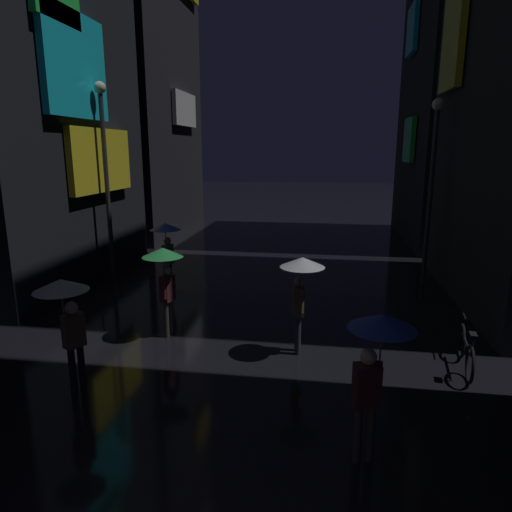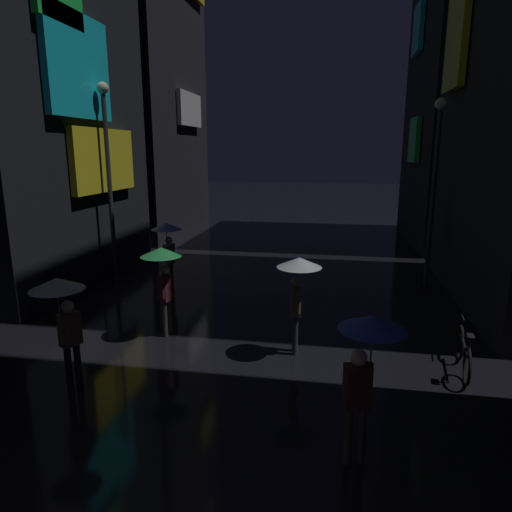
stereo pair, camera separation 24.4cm
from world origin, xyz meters
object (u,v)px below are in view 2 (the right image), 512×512
(pedestrian_near_crossing_clear, at_px, (61,303))
(streetlamp_left_far, at_px, (108,162))
(pedestrian_foreground_left_clear, at_px, (298,279))
(streetlamp_right_far, at_px, (435,172))
(bicycle_parked_at_storefront, at_px, (464,353))
(pedestrian_midstreet_centre_blue, at_px, (367,348))
(pedestrian_far_right_blue, at_px, (167,238))
(pedestrian_foreground_right_green, at_px, (163,267))

(pedestrian_near_crossing_clear, relative_size, streetlamp_left_far, 0.34)
(pedestrian_near_crossing_clear, bearing_deg, pedestrian_foreground_left_clear, 29.79)
(streetlamp_left_far, xyz_separation_m, streetlamp_right_far, (10.00, 1.37, -0.27))
(pedestrian_near_crossing_clear, relative_size, bicycle_parked_at_storefront, 1.17)
(pedestrian_near_crossing_clear, bearing_deg, pedestrian_midstreet_centre_blue, -10.90)
(bicycle_parked_at_storefront, height_order, streetlamp_right_far, streetlamp_right_far)
(pedestrian_far_right_blue, bearing_deg, pedestrian_midstreet_centre_blue, -52.09)
(bicycle_parked_at_storefront, distance_m, streetlamp_right_far, 6.92)
(pedestrian_foreground_left_clear, xyz_separation_m, bicycle_parked_at_storefront, (3.23, -0.15, -1.28))
(pedestrian_midstreet_centre_blue, distance_m, pedestrian_near_crossing_clear, 5.09)
(pedestrian_foreground_left_clear, distance_m, streetlamp_right_far, 7.26)
(pedestrian_midstreet_centre_blue, bearing_deg, streetlamp_right_far, 74.98)
(pedestrian_midstreet_centre_blue, bearing_deg, pedestrian_near_crossing_clear, 169.10)
(pedestrian_foreground_right_green, distance_m, streetlamp_left_far, 5.78)
(streetlamp_left_far, bearing_deg, bicycle_parked_at_storefront, -26.47)
(bicycle_parked_at_storefront, bearing_deg, pedestrian_foreground_right_green, 174.74)
(pedestrian_near_crossing_clear, bearing_deg, streetlamp_right_far, 47.69)
(pedestrian_midstreet_centre_blue, height_order, pedestrian_near_crossing_clear, same)
(pedestrian_foreground_right_green, bearing_deg, streetlamp_right_far, 39.88)
(pedestrian_foreground_left_clear, distance_m, pedestrian_near_crossing_clear, 4.41)
(streetlamp_left_far, height_order, streetlamp_right_far, streetlamp_left_far)
(pedestrian_midstreet_centre_blue, bearing_deg, pedestrian_far_right_blue, 127.91)
(bicycle_parked_at_storefront, bearing_deg, pedestrian_far_right_blue, 152.43)
(pedestrian_foreground_left_clear, relative_size, pedestrian_near_crossing_clear, 1.00)
(pedestrian_foreground_left_clear, bearing_deg, pedestrian_far_right_blue, 138.32)
(bicycle_parked_at_storefront, height_order, streetlamp_left_far, streetlamp_left_far)
(pedestrian_near_crossing_clear, xyz_separation_m, streetlamp_left_far, (-2.54, 6.82, 2.14))
(pedestrian_midstreet_centre_blue, distance_m, pedestrian_far_right_blue, 8.71)
(pedestrian_midstreet_centre_blue, distance_m, bicycle_parked_at_storefront, 3.86)
(pedestrian_foreground_left_clear, xyz_separation_m, pedestrian_near_crossing_clear, (-3.82, -2.19, 0.00))
(pedestrian_far_right_blue, bearing_deg, pedestrian_foreground_left_clear, -41.68)
(pedestrian_foreground_right_green, relative_size, bicycle_parked_at_storefront, 1.17)
(pedestrian_midstreet_centre_blue, height_order, pedestrian_foreground_left_clear, same)
(pedestrian_near_crossing_clear, xyz_separation_m, pedestrian_foreground_right_green, (0.79, 2.62, 0.00))
(pedestrian_midstreet_centre_blue, xyz_separation_m, pedestrian_near_crossing_clear, (-5.00, 0.96, 0.00))
(pedestrian_near_crossing_clear, bearing_deg, pedestrian_far_right_blue, 93.38)
(pedestrian_far_right_blue, height_order, pedestrian_near_crossing_clear, same)
(pedestrian_near_crossing_clear, bearing_deg, bicycle_parked_at_storefront, 16.14)
(pedestrian_midstreet_centre_blue, relative_size, bicycle_parked_at_storefront, 1.17)
(pedestrian_far_right_blue, relative_size, streetlamp_left_far, 0.34)
(pedestrian_midstreet_centre_blue, relative_size, pedestrian_far_right_blue, 1.00)
(streetlamp_right_far, bearing_deg, pedestrian_far_right_blue, -163.69)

